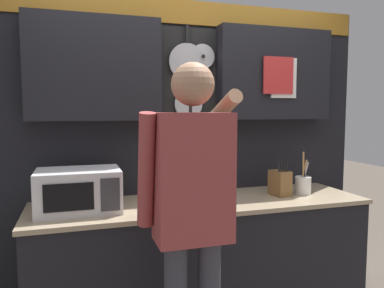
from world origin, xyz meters
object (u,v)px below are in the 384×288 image
knife_block (280,183)px  utensil_crock (303,184)px  person (192,203)px  microwave (79,190)px

knife_block → utensil_crock: (0.20, 0.00, -0.02)m
knife_block → person: size_ratio=0.15×
knife_block → utensil_crock: 0.20m
utensil_crock → person: 1.26m
knife_block → person: (-0.88, -0.64, 0.07)m
microwave → person: size_ratio=0.29×
knife_block → utensil_crock: utensil_crock is taller
knife_block → utensil_crock: bearing=0.3°
microwave → utensil_crock: size_ratio=1.47×
utensil_crock → knife_block: bearing=-179.7°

